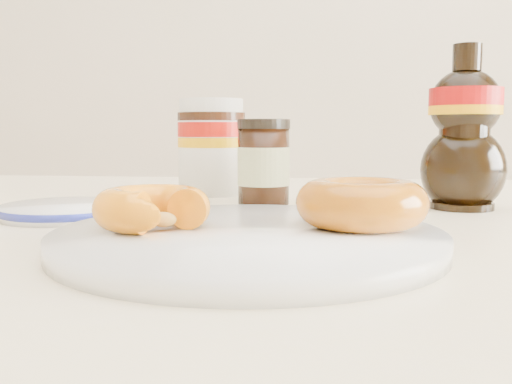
# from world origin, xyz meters

# --- Properties ---
(dining_table) EXTENTS (1.40, 0.90, 0.75)m
(dining_table) POSITION_xyz_m (0.00, 0.10, 0.67)
(dining_table) COLOR beige
(dining_table) RESTS_ON ground
(plate) EXTENTS (0.27, 0.27, 0.01)m
(plate) POSITION_xyz_m (-0.05, -0.05, 0.76)
(plate) COLOR white
(plate) RESTS_ON dining_table
(donut_bitten) EXTENTS (0.09, 0.09, 0.03)m
(donut_bitten) POSITION_xyz_m (-0.12, -0.05, 0.78)
(donut_bitten) COLOR orange
(donut_bitten) RESTS_ON plate
(donut_whole) EXTENTS (0.11, 0.11, 0.03)m
(donut_whole) POSITION_xyz_m (0.03, -0.03, 0.78)
(donut_whole) COLOR #A76B0A
(donut_whole) RESTS_ON plate
(nutella_jar) EXTENTS (0.09, 0.09, 0.12)m
(nutella_jar) POSITION_xyz_m (-0.14, 0.29, 0.82)
(nutella_jar) COLOR white
(nutella_jar) RESTS_ON dining_table
(syrup_bottle) EXTENTS (0.10, 0.09, 0.17)m
(syrup_bottle) POSITION_xyz_m (0.15, 0.18, 0.84)
(syrup_bottle) COLOR black
(syrup_bottle) RESTS_ON dining_table
(dark_jar) EXTENTS (0.06, 0.06, 0.10)m
(dark_jar) POSITION_xyz_m (-0.06, 0.20, 0.80)
(dark_jar) COLOR black
(dark_jar) RESTS_ON dining_table
(blue_rim_saucer) EXTENTS (0.13, 0.13, 0.01)m
(blue_rim_saucer) POSITION_xyz_m (-0.24, 0.08, 0.76)
(blue_rim_saucer) COLOR white
(blue_rim_saucer) RESTS_ON dining_table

